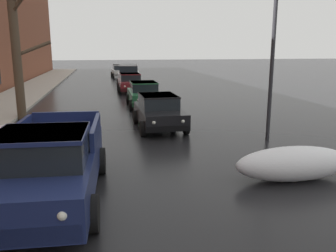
# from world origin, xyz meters

# --- Properties ---
(snow_bank_along_left_kerb) EXTENTS (3.14, 1.11, 0.88)m
(snow_bank_along_left_kerb) POSITION_xyz_m (4.07, 9.24, 0.43)
(snow_bank_along_left_kerb) COLOR white
(snow_bank_along_left_kerb) RESTS_ON ground
(snow_bank_mid_block_left) EXTENTS (1.78, 1.13, 0.64)m
(snow_bank_mid_block_left) POSITION_xyz_m (-3.92, 14.74, 0.31)
(snow_bank_mid_block_left) COLOR white
(snow_bank_mid_block_left) RESTS_ON ground
(bare_tree_mid_block) EXTENTS (1.94, 2.75, 6.88)m
(bare_tree_mid_block) POSITION_xyz_m (-4.54, 18.93, 3.39)
(bare_tree_mid_block) COLOR #4C3D2D
(bare_tree_mid_block) RESTS_ON ground
(pickup_truck_darkblue_approaching_near_lane) EXTENTS (2.39, 5.33, 1.76)m
(pickup_truck_darkblue_approaching_near_lane) POSITION_xyz_m (-1.90, 8.95, 0.88)
(pickup_truck_darkblue_approaching_near_lane) COLOR navy
(pickup_truck_darkblue_approaching_near_lane) RESTS_ON ground
(sedan_black_parked_kerbside_close) EXTENTS (1.99, 3.96, 1.42)m
(sedan_black_parked_kerbside_close) POSITION_xyz_m (1.56, 15.77, 0.75)
(sedan_black_parked_kerbside_close) COLOR black
(sedan_black_parked_kerbside_close) RESTS_ON ground
(sedan_green_parked_kerbside_mid) EXTENTS (1.90, 3.97, 1.42)m
(sedan_green_parked_kerbside_mid) POSITION_xyz_m (1.58, 21.53, 0.75)
(sedan_green_parked_kerbside_mid) COLOR #1E5633
(sedan_green_parked_kerbside_mid) RESTS_ON ground
(sedan_maroon_parked_far_down_block) EXTENTS (1.93, 4.24, 1.42)m
(sedan_maroon_parked_far_down_block) POSITION_xyz_m (1.29, 28.38, 0.75)
(sedan_maroon_parked_far_down_block) COLOR maroon
(sedan_maroon_parked_far_down_block) RESTS_ON ground
(suv_silver_queued_behind_truck) EXTENTS (2.33, 4.56, 1.82)m
(suv_silver_queued_behind_truck) POSITION_xyz_m (1.59, 33.99, 0.99)
(suv_silver_queued_behind_truck) COLOR #B7B7BC
(suv_silver_queued_behind_truck) RESTS_ON ground
(sedan_white_at_far_intersection) EXTENTS (2.05, 4.08, 1.42)m
(sedan_white_at_far_intersection) POSITION_xyz_m (1.15, 41.99, 0.75)
(sedan_white_at_far_intersection) COLOR silver
(sedan_white_at_far_intersection) RESTS_ON ground
(street_lamp_post) EXTENTS (0.44, 0.24, 6.19)m
(street_lamp_post) POSITION_xyz_m (5.23, 13.12, 3.46)
(street_lamp_post) COLOR #28282D
(street_lamp_post) RESTS_ON ground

